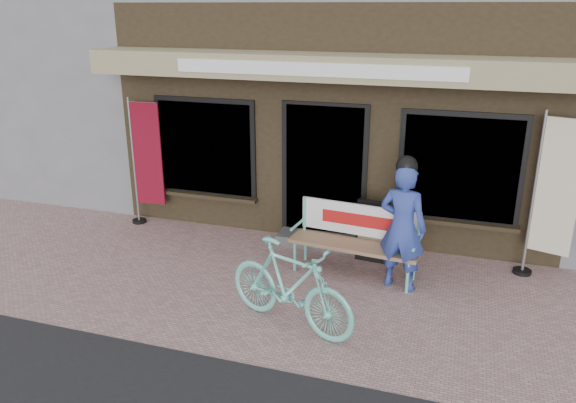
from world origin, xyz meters
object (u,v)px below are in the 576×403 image
(bicycle, at_px, (290,286))
(nobori_cream, at_px, (553,196))
(menu_stand, at_px, (372,231))
(person, at_px, (403,225))
(bench, at_px, (356,235))
(nobori_red, at_px, (146,161))

(bicycle, bearing_deg, nobori_cream, -32.65)
(bicycle, height_order, menu_stand, bicycle)
(person, relative_size, nobori_cream, 0.78)
(person, xyz_separation_m, nobori_cream, (1.83, 0.86, 0.30))
(person, height_order, menu_stand, person)
(bench, distance_m, nobori_cream, 2.62)
(bench, xyz_separation_m, menu_stand, (0.15, 0.44, -0.09))
(bicycle, xyz_separation_m, nobori_red, (-3.28, 2.38, 0.59))
(person, distance_m, nobori_red, 4.49)
(bench, bearing_deg, nobori_red, 174.52)
(person, distance_m, bicycle, 1.78)
(person, bearing_deg, menu_stand, 138.28)
(bench, relative_size, nobori_red, 0.85)
(nobori_cream, height_order, menu_stand, nobori_cream)
(bench, xyz_separation_m, person, (0.64, -0.24, 0.32))
(person, distance_m, nobori_cream, 2.04)
(person, relative_size, nobori_red, 0.84)
(person, xyz_separation_m, bicycle, (-1.09, -1.37, -0.36))
(bench, bearing_deg, bicycle, -99.33)
(person, relative_size, bicycle, 1.04)
(nobori_red, xyz_separation_m, menu_stand, (3.88, -0.33, -0.64))
(bench, height_order, nobori_cream, nobori_cream)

